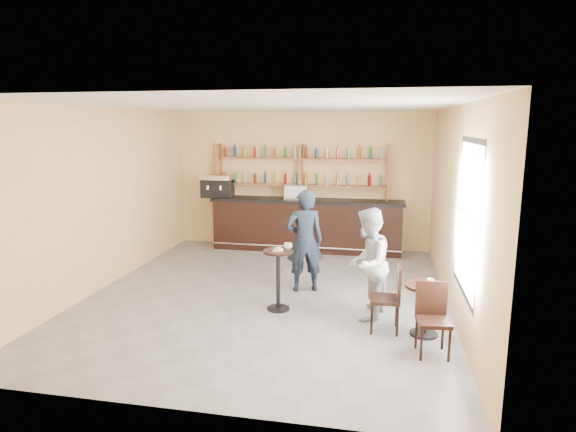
% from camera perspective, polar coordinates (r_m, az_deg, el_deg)
% --- Properties ---
extents(floor, '(7.00, 7.00, 0.00)m').
position_cam_1_polar(floor, '(8.44, -2.41, -9.32)').
color(floor, slate).
rests_on(floor, ground).
extents(ceiling, '(7.00, 7.00, 0.00)m').
position_cam_1_polar(ceiling, '(7.93, -2.59, 12.94)').
color(ceiling, white).
rests_on(ceiling, wall_back).
extents(wall_back, '(7.00, 0.00, 7.00)m').
position_cam_1_polar(wall_back, '(11.43, 1.62, 4.24)').
color(wall_back, '#F6CB8C').
rests_on(wall_back, floor).
extents(wall_front, '(7.00, 0.00, 7.00)m').
position_cam_1_polar(wall_front, '(4.78, -12.41, -5.24)').
color(wall_front, '#F6CB8C').
rests_on(wall_front, floor).
extents(wall_left, '(0.00, 7.00, 7.00)m').
position_cam_1_polar(wall_left, '(9.21, -20.98, 1.94)').
color(wall_left, '#F6CB8C').
rests_on(wall_left, floor).
extents(wall_right, '(0.00, 7.00, 7.00)m').
position_cam_1_polar(wall_right, '(7.90, 19.18, 0.70)').
color(wall_right, '#F6CB8C').
rests_on(wall_right, floor).
extents(window_pane, '(0.00, 2.00, 2.00)m').
position_cam_1_polar(window_pane, '(6.71, 20.57, -0.21)').
color(window_pane, white).
rests_on(window_pane, wall_right).
extents(window_frame, '(0.04, 1.70, 2.10)m').
position_cam_1_polar(window_frame, '(6.71, 20.52, -0.21)').
color(window_frame, black).
rests_on(window_frame, wall_right).
extents(shelf_unit, '(4.00, 0.26, 1.40)m').
position_cam_1_polar(shelf_unit, '(11.28, 1.52, 5.23)').
color(shelf_unit, brown).
rests_on(shelf_unit, wall_back).
extents(liquor_bottles, '(3.68, 0.10, 1.00)m').
position_cam_1_polar(liquor_bottles, '(11.27, 1.52, 6.09)').
color(liquor_bottles, '#8C5919').
rests_on(liquor_bottles, shelf_unit).
extents(bar_counter, '(4.44, 0.87, 1.20)m').
position_cam_1_polar(bar_counter, '(11.22, 2.22, -1.05)').
color(bar_counter, black).
rests_on(bar_counter, floor).
extents(espresso_machine, '(0.78, 0.56, 0.52)m').
position_cam_1_polar(espresso_machine, '(11.60, -8.35, 3.55)').
color(espresso_machine, black).
rests_on(espresso_machine, bar_counter).
extents(pastry_case, '(0.54, 0.43, 0.32)m').
position_cam_1_polar(pastry_case, '(11.13, 1.06, 2.83)').
color(pastry_case, silver).
rests_on(pastry_case, bar_counter).
extents(pedestal_table, '(0.61, 0.61, 0.97)m').
position_cam_1_polar(pedestal_table, '(7.65, -1.17, -7.61)').
color(pedestal_table, black).
rests_on(pedestal_table, floor).
extents(napkin, '(0.17, 0.17, 0.00)m').
position_cam_1_polar(napkin, '(7.51, -1.18, -4.08)').
color(napkin, white).
rests_on(napkin, pedestal_table).
extents(donut, '(0.14, 0.14, 0.04)m').
position_cam_1_polar(donut, '(7.50, -1.12, -3.93)').
color(donut, '#E68E54').
rests_on(donut, napkin).
extents(cup_pedestal, '(0.15, 0.15, 0.10)m').
position_cam_1_polar(cup_pedestal, '(7.57, 0.01, -3.59)').
color(cup_pedestal, white).
rests_on(cup_pedestal, pedestal_table).
extents(man_main, '(0.76, 0.61, 1.80)m').
position_cam_1_polar(man_main, '(8.42, 1.99, -2.96)').
color(man_main, black).
rests_on(man_main, floor).
extents(cafe_table, '(0.72, 0.72, 0.74)m').
position_cam_1_polar(cafe_table, '(7.07, 15.93, -10.65)').
color(cafe_table, black).
rests_on(cafe_table, floor).
extents(cup_cafe, '(0.10, 0.10, 0.09)m').
position_cam_1_polar(cup_cafe, '(6.93, 16.52, -7.48)').
color(cup_cafe, white).
rests_on(cup_cafe, cafe_table).
extents(chair_west, '(0.42, 0.42, 0.96)m').
position_cam_1_polar(chair_west, '(7.04, 11.42, -9.54)').
color(chair_west, black).
rests_on(chair_west, floor).
extents(chair_south, '(0.44, 0.44, 0.93)m').
position_cam_1_polar(chair_south, '(6.48, 16.85, -11.79)').
color(chair_south, black).
rests_on(chair_south, floor).
extents(patron_second, '(0.80, 0.94, 1.69)m').
position_cam_1_polar(patron_second, '(7.33, 9.42, -5.62)').
color(patron_second, '#A8A8AE').
rests_on(patron_second, floor).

